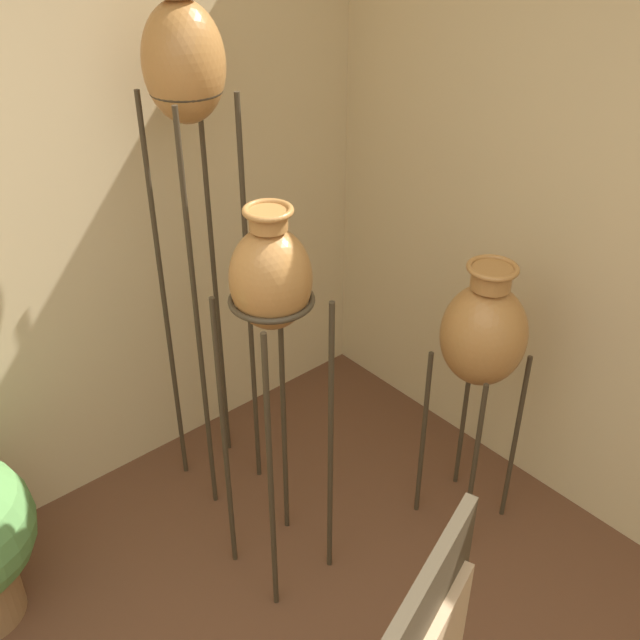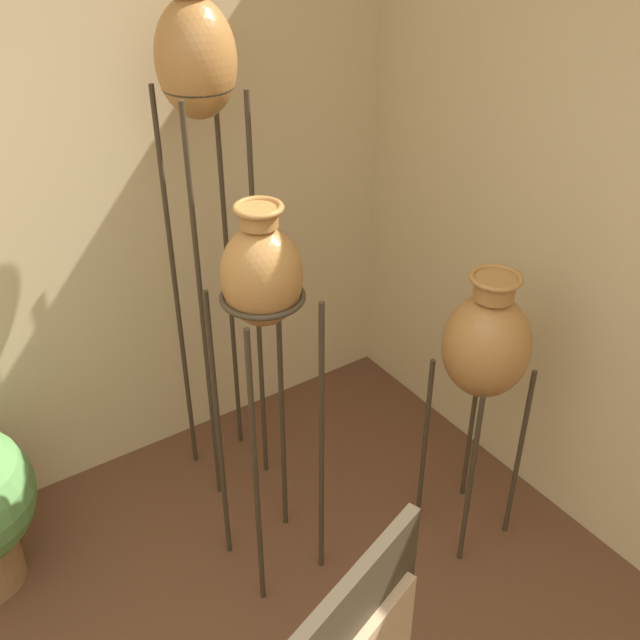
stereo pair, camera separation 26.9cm
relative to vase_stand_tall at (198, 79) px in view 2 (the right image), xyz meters
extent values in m
cylinder|color=#382D1E|center=(-0.12, -0.12, -0.89)|extent=(0.02, 0.02, 1.73)
cylinder|color=#382D1E|center=(0.12, -0.12, -0.89)|extent=(0.02, 0.02, 1.73)
cylinder|color=#382D1E|center=(-0.12, 0.12, -0.89)|extent=(0.02, 0.02, 1.73)
cylinder|color=#382D1E|center=(0.12, 0.12, -0.89)|extent=(0.02, 0.02, 1.73)
torus|color=#382D1E|center=(0.00, 0.00, -0.03)|extent=(0.25, 0.25, 0.02)
ellipsoid|color=#A87038|center=(0.00, 0.00, 0.06)|extent=(0.28, 0.28, 0.40)
cylinder|color=#382D1E|center=(-0.24, -0.71, -1.15)|extent=(0.02, 0.02, 1.22)
cylinder|color=#382D1E|center=(0.03, -0.71, -1.15)|extent=(0.02, 0.02, 1.22)
cylinder|color=#382D1E|center=(-0.24, -0.44, -1.15)|extent=(0.02, 0.02, 1.22)
cylinder|color=#382D1E|center=(0.03, -0.44, -1.15)|extent=(0.02, 0.02, 1.22)
torus|color=#382D1E|center=(-0.11, -0.57, -0.54)|extent=(0.28, 0.28, 0.02)
ellipsoid|color=#A87038|center=(-0.11, -0.57, -0.46)|extent=(0.26, 0.26, 0.34)
cylinder|color=#A87038|center=(-0.11, -0.57, -0.27)|extent=(0.12, 0.12, 0.06)
torus|color=#A87038|center=(-0.11, -0.57, -0.24)|extent=(0.15, 0.15, 0.02)
cylinder|color=#382D1E|center=(0.50, -0.99, -1.35)|extent=(0.02, 0.02, 0.82)
cylinder|color=#382D1E|center=(0.76, -0.99, -1.35)|extent=(0.02, 0.02, 0.82)
cylinder|color=#382D1E|center=(0.50, -0.74, -1.35)|extent=(0.02, 0.02, 0.82)
cylinder|color=#382D1E|center=(0.76, -0.74, -1.35)|extent=(0.02, 0.02, 0.82)
torus|color=#382D1E|center=(0.63, -0.87, -0.94)|extent=(0.27, 0.27, 0.02)
ellipsoid|color=#A87038|center=(0.63, -0.87, -0.85)|extent=(0.32, 0.32, 0.40)
cylinder|color=#A87038|center=(0.63, -0.87, -0.61)|extent=(0.14, 0.14, 0.08)
torus|color=#A87038|center=(0.63, -0.87, -0.57)|extent=(0.19, 0.19, 0.02)
camera|label=1|loc=(-1.31, -2.20, 0.66)|focal=42.00mm
camera|label=2|loc=(-1.10, -2.36, 0.66)|focal=42.00mm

